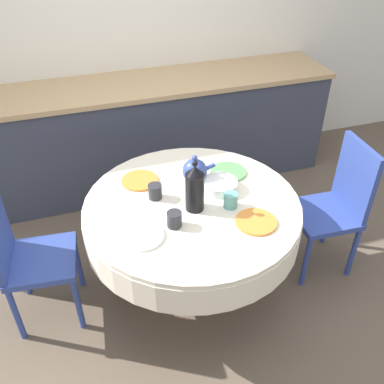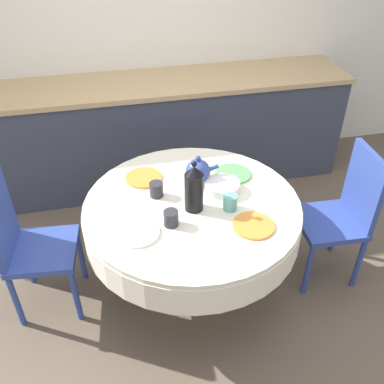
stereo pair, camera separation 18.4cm
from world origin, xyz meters
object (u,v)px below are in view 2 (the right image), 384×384
(chair_right, at_px, (26,242))
(chair_left, at_px, (343,211))
(coffee_carafe, at_px, (195,188))
(teapot, at_px, (198,171))

(chair_right, bearing_deg, chair_left, 91.40)
(coffee_carafe, relative_size, teapot, 1.51)
(chair_left, bearing_deg, coffee_carafe, 92.93)
(chair_left, distance_m, chair_right, 1.98)
(chair_left, bearing_deg, teapot, 77.96)
(chair_right, distance_m, teapot, 1.11)
(chair_left, height_order, teapot, chair_left)
(chair_right, bearing_deg, teapot, 100.72)
(chair_right, height_order, coffee_carafe, coffee_carafe)
(coffee_carafe, xyz_separation_m, teapot, (0.08, 0.24, -0.05))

